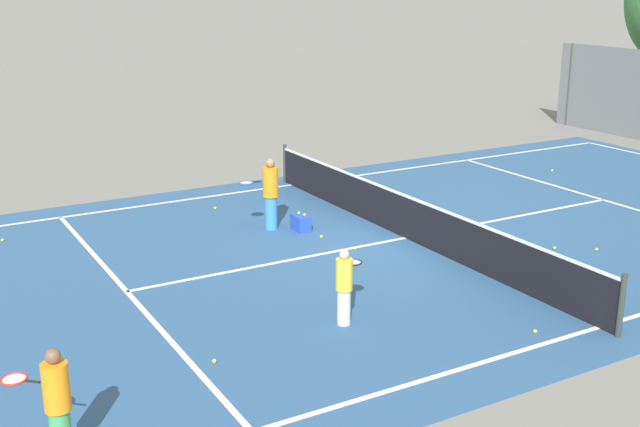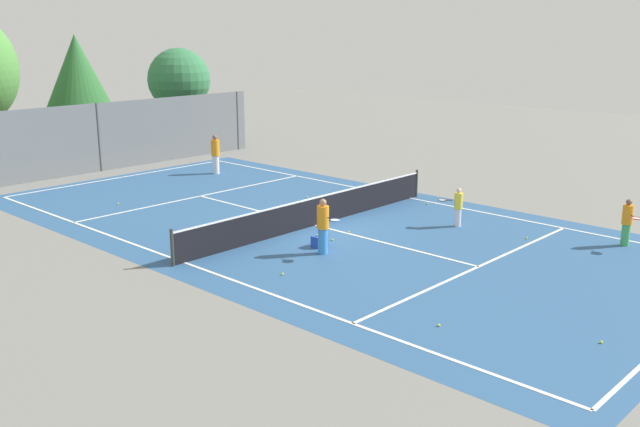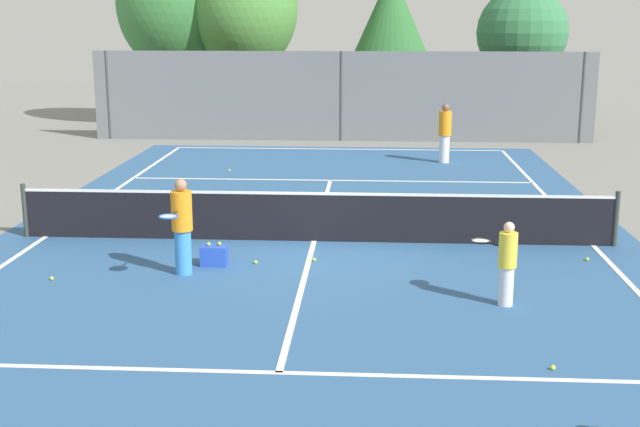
{
  "view_description": "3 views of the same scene",
  "coord_description": "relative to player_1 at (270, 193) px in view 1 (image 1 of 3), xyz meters",
  "views": [
    {
      "loc": [
        13.71,
        -10.1,
        5.62
      ],
      "look_at": [
        0.41,
        -2.46,
        1.05
      ],
      "focal_mm": 44.37,
      "sensor_mm": 36.0,
      "label": 1
    },
    {
      "loc": [
        -17.06,
        -16.18,
        6.58
      ],
      "look_at": [
        -1.47,
        -1.6,
        0.99
      ],
      "focal_mm": 39.88,
      "sensor_mm": 36.0,
      "label": 2
    },
    {
      "loc": [
        1.13,
        -16.17,
        4.38
      ],
      "look_at": [
        0.25,
        -2.15,
        1.08
      ],
      "focal_mm": 47.03,
      "sensor_mm": 36.0,
      "label": 3
    }
  ],
  "objects": [
    {
      "name": "tennis_ball_7",
      "position": [
        7.25,
        1.26,
        -0.84
      ],
      "size": [
        0.07,
        0.07,
        0.07
      ],
      "primitive_type": "sphere",
      "color": "#CCE533",
      "rests_on": "ground_plane"
    },
    {
      "name": "tennis_ball_9",
      "position": [
        1.17,
        0.69,
        -0.84
      ],
      "size": [
        0.07,
        0.07,
        0.07
      ],
      "primitive_type": "sphere",
      "color": "#CCE533",
      "rests_on": "ground_plane"
    },
    {
      "name": "tennis_ball_5",
      "position": [
        4.88,
        5.39,
        -0.84
      ],
      "size": [
        0.07,
        0.07,
        0.07
      ],
      "primitive_type": "sphere",
      "color": "#CCE533",
      "rests_on": "ground_plane"
    },
    {
      "name": "court_surface",
      "position": [
        2.12,
        2.34,
        -0.87
      ],
      "size": [
        13.0,
        25.0,
        0.01
      ],
      "color": "#2D5684",
      "rests_on": "ground_plane"
    },
    {
      "name": "tennis_ball_4",
      "position": [
        5.6,
        -3.74,
        -0.84
      ],
      "size": [
        0.07,
        0.07,
        0.07
      ],
      "primitive_type": "sphere",
      "color": "#CCE533",
      "rests_on": "ground_plane"
    },
    {
      "name": "ball_crate",
      "position": [
        0.44,
        0.56,
        -0.69
      ],
      "size": [
        0.47,
        0.31,
        0.43
      ],
      "color": "blue",
      "rests_on": "ground_plane"
    },
    {
      "name": "tennis_ball_0",
      "position": [
        4.36,
        4.67,
        -0.84
      ],
      "size": [
        0.07,
        0.07,
        0.07
      ],
      "primitive_type": "sphere",
      "color": "#CCE533",
      "rests_on": "ground_plane"
    },
    {
      "name": "player_2",
      "position": [
        5.35,
        -1.27,
        -0.18
      ],
      "size": [
        0.74,
        0.78,
        1.34
      ],
      "color": "silver",
      "rests_on": "ground_plane"
    },
    {
      "name": "tennis_ball_8",
      "position": [
        -0.88,
        9.96,
        -0.84
      ],
      "size": [
        0.07,
        0.07,
        0.07
      ],
      "primitive_type": "sphere",
      "color": "#CCE533",
      "rests_on": "ground_plane"
    },
    {
      "name": "tennis_ball_6",
      "position": [
        -2.15,
        -5.6,
        -0.84
      ],
      "size": [
        0.07,
        0.07,
        0.07
      ],
      "primitive_type": "sphere",
      "color": "#CCE533",
      "rests_on": "ground_plane"
    },
    {
      "name": "tennis_net",
      "position": [
        2.12,
        2.34,
        -0.36
      ],
      "size": [
        11.9,
        0.1,
        1.1
      ],
      "color": "#333833",
      "rests_on": "ground_plane"
    },
    {
      "name": "tennis_ball_10",
      "position": [
        2.23,
        0.91,
        -0.84
      ],
      "size": [
        0.07,
        0.07,
        0.07
      ],
      "primitive_type": "sphere",
      "color": "#CCE533",
      "rests_on": "ground_plane"
    },
    {
      "name": "player_1",
      "position": [
        0.0,
        0.0,
        0.0
      ],
      "size": [
        0.46,
        0.94,
        1.69
      ],
      "color": "#388CD8",
      "rests_on": "ground_plane"
    },
    {
      "name": "tennis_ball_1",
      "position": [
        2.06,
        2.69,
        -0.84
      ],
      "size": [
        0.07,
        0.07,
        0.07
      ],
      "primitive_type": "sphere",
      "color": "#CCE533",
      "rests_on": "ground_plane"
    },
    {
      "name": "ground_plane",
      "position": [
        2.12,
        2.34,
        -0.87
      ],
      "size": [
        80.0,
        80.0,
        0.0
      ],
      "primitive_type": "plane",
      "color": "slate"
    },
    {
      "name": "player_3",
      "position": [
        7.02,
        -6.32,
        -0.1
      ],
      "size": [
        0.77,
        0.8,
        1.49
      ],
      "color": "#3FA559",
      "rests_on": "ground_plane"
    },
    {
      "name": "tennis_ball_3",
      "position": [
        -2.17,
        -0.49,
        -0.84
      ],
      "size": [
        0.07,
        0.07,
        0.07
      ],
      "primitive_type": "sphere",
      "color": "#CCE533",
      "rests_on": "ground_plane"
    }
  ]
}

